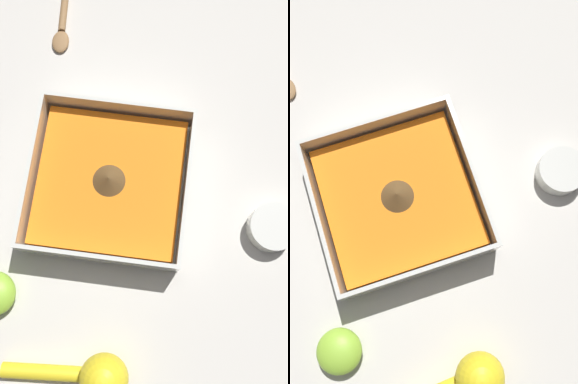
# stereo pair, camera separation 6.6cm
# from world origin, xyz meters

# --- Properties ---
(ground_plane) EXTENTS (4.00, 4.00, 0.00)m
(ground_plane) POSITION_xyz_m (0.00, 0.00, 0.00)
(ground_plane) COLOR beige
(square_dish) EXTENTS (0.23, 0.23, 0.07)m
(square_dish) POSITION_xyz_m (-0.03, -0.01, 0.02)
(square_dish) COLOR silver
(square_dish) RESTS_ON ground_plane
(spice_bowl) EXTENTS (0.07, 0.07, 0.03)m
(spice_bowl) POSITION_xyz_m (0.22, -0.04, 0.01)
(spice_bowl) COLOR silver
(spice_bowl) RESTS_ON ground_plane
(lemon_squeezer) EXTENTS (0.18, 0.07, 0.07)m
(lemon_squeezer) POSITION_xyz_m (-0.01, -0.28, 0.03)
(lemon_squeezer) COLOR yellow
(lemon_squeezer) RESTS_ON ground_plane
(wooden_spoon) EXTENTS (0.03, 0.19, 0.01)m
(wooden_spoon) POSITION_xyz_m (-0.16, 0.29, 0.01)
(wooden_spoon) COLOR olive
(wooden_spoon) RESTS_ON ground_plane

